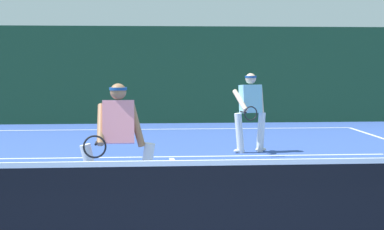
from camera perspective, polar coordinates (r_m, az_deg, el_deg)
court_line_baseline_far at (r=17.11m, az=-2.69°, el=-1.35°), size 10.83×0.10×0.01m
court_line_service at (r=12.16m, az=-1.98°, el=-3.98°), size 8.83×0.10×0.01m
court_line_centre at (r=8.84m, az=-1.05°, el=-7.41°), size 0.10×6.40×0.01m
tennis_net at (r=5.62m, az=0.87°, el=-9.28°), size 11.86×0.09×1.11m
player_near at (r=8.13m, az=-7.03°, el=-2.15°), size 1.02×0.84×1.63m
player_far at (r=12.70m, az=5.58°, el=0.59°), size 0.77×0.93×1.68m
back_fence_windscreen at (r=18.73m, az=-2.87°, el=3.82°), size 17.96×0.12×3.02m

